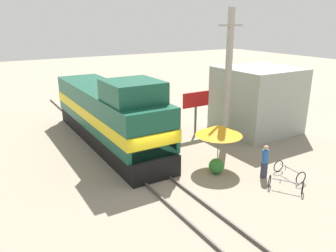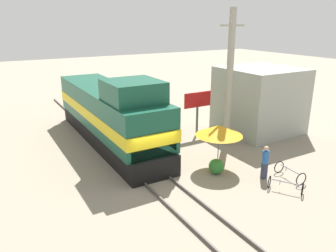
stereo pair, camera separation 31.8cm
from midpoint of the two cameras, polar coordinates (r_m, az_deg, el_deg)
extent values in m
plane|color=gray|center=(17.82, -2.74, -8.55)|extent=(120.00, 120.00, 0.00)
cube|color=#4C4742|center=(17.51, -4.85, -8.83)|extent=(0.08, 41.09, 0.15)
cube|color=#4C4742|center=(18.09, -0.70, -7.84)|extent=(0.08, 41.09, 0.15)
cube|color=black|center=(22.62, -9.67, -1.28)|extent=(2.82, 13.66, 1.19)
cube|color=#144C38|center=(22.09, -9.92, 3.25)|extent=(3.06, 13.12, 2.50)
cube|color=yellow|center=(22.15, -9.88, 2.62)|extent=(3.10, 13.25, 0.70)
cube|color=yellow|center=(17.33, -3.30, -2.58)|extent=(2.60, 1.91, 1.38)
cube|color=#144C38|center=(17.97, -5.61, 6.07)|extent=(2.88, 3.01, 1.16)
cylinder|color=#9E998E|center=(21.28, 11.06, 7.89)|extent=(0.43, 0.43, 8.70)
cube|color=#9E998E|center=(20.98, 11.62, 16.81)|extent=(1.80, 0.12, 0.12)
cylinder|color=#4C4C4C|center=(18.46, 9.24, -3.79)|extent=(0.05, 0.05, 2.36)
cone|color=orange|center=(18.10, 9.40, -0.75)|extent=(2.59, 2.59, 0.58)
cube|color=#595959|center=(23.67, 5.45, 0.89)|extent=(0.12, 0.12, 2.07)
cube|color=red|center=(23.26, 5.57, 4.59)|extent=(2.19, 0.08, 1.07)
sphere|color=#2D722D|center=(18.02, 8.92, -6.98)|extent=(0.84, 0.84, 0.84)
cube|color=#2D3347|center=(18.07, 16.89, -7.45)|extent=(0.30, 0.20, 0.87)
cylinder|color=#2659A5|center=(17.76, 17.12, -5.18)|extent=(0.34, 0.34, 0.69)
sphere|color=tan|center=(17.59, 17.25, -3.77)|extent=(0.25, 0.25, 0.25)
torus|color=black|center=(18.98, 19.23, -6.76)|extent=(0.68, 0.11, 0.68)
torus|color=black|center=(18.02, 22.65, -8.52)|extent=(0.68, 0.11, 0.68)
cube|color=slate|center=(18.41, 20.96, -7.08)|extent=(0.16, 1.33, 0.04)
cylinder|color=slate|center=(18.61, 20.34, -6.99)|extent=(0.04, 0.04, 0.28)
torus|color=black|center=(17.23, 17.75, -9.26)|extent=(0.57, 0.38, 0.63)
torus|color=black|center=(17.09, 22.88, -10.10)|extent=(0.57, 0.38, 0.63)
cube|color=slate|center=(17.06, 20.36, -9.15)|extent=(0.72, 1.13, 0.04)
cylinder|color=slate|center=(17.12, 19.44, -9.22)|extent=(0.04, 0.04, 0.26)
cube|color=#999E93|center=(25.04, 15.96, 4.36)|extent=(5.12, 5.06, 4.71)
camera|label=1|loc=(0.16, -89.48, 0.17)|focal=35.00mm
camera|label=2|loc=(0.16, 90.52, -0.17)|focal=35.00mm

